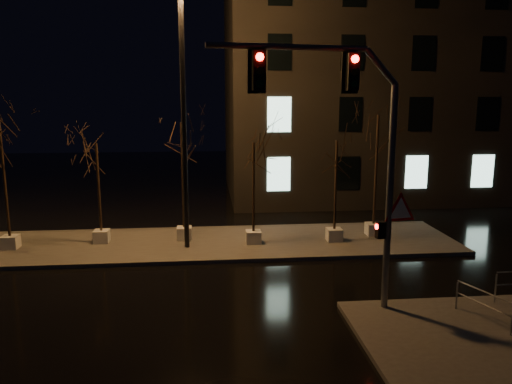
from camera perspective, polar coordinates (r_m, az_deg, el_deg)
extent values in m
plane|color=black|center=(16.63, -5.43, -12.03)|extent=(90.00, 90.00, 0.00)
cube|color=#44413D|center=(22.26, -5.51, -5.86)|extent=(22.00, 5.00, 0.15)
cube|color=#44413D|center=(15.37, 24.94, -14.73)|extent=(7.00, 5.00, 0.15)
cube|color=black|center=(36.15, 17.50, 12.00)|extent=(25.00, 12.00, 15.00)
cube|color=beige|center=(23.53, -26.26, -5.15)|extent=(0.65, 0.65, 0.55)
cylinder|color=black|center=(22.99, -26.82, 1.37)|extent=(0.11, 0.11, 4.87)
cube|color=beige|center=(23.00, -17.23, -4.85)|extent=(0.65, 0.65, 0.55)
cylinder|color=black|center=(22.53, -17.54, 0.50)|extent=(0.11, 0.11, 3.81)
cube|color=beige|center=(22.73, -8.20, -4.65)|extent=(0.65, 0.65, 0.55)
cylinder|color=black|center=(22.19, -8.38, 1.82)|extent=(0.11, 0.11, 4.64)
cube|color=beige|center=(21.87, -0.29, -5.16)|extent=(0.65, 0.65, 0.55)
cylinder|color=black|center=(21.37, -0.29, 0.52)|extent=(0.11, 0.11, 3.85)
cube|color=beige|center=(22.51, 8.92, -4.83)|extent=(0.65, 0.65, 0.55)
cylinder|color=black|center=(22.02, 9.09, 0.74)|extent=(0.11, 0.11, 3.89)
cube|color=beige|center=(23.78, 13.25, -4.14)|extent=(0.65, 0.65, 0.55)
cylinder|color=black|center=(23.24, 13.54, 2.42)|extent=(0.11, 0.11, 4.95)
cylinder|color=slate|center=(15.10, 14.99, -0.91)|extent=(0.20, 0.20, 6.64)
cylinder|color=slate|center=(13.55, 3.85, 16.21)|extent=(4.39, 0.89, 0.15)
cube|color=black|center=(14.20, 10.95, 13.33)|extent=(0.37, 0.30, 1.00)
cube|color=black|center=(13.25, 0.27, 13.71)|extent=(0.37, 0.30, 1.00)
cube|color=black|center=(15.18, 14.03, -4.24)|extent=(0.27, 0.24, 0.50)
cone|color=red|center=(15.29, 16.11, -2.10)|extent=(1.14, 0.22, 1.15)
sphere|color=#FF0C07|center=(14.84, 15.76, 14.29)|extent=(0.20, 0.20, 0.20)
cylinder|color=black|center=(20.70, -8.25, 7.95)|extent=(0.21, 0.21, 10.60)
cylinder|color=slate|center=(17.40, 25.70, -9.88)|extent=(0.05, 0.05, 0.93)
cylinder|color=slate|center=(15.35, 27.22, -12.93)|extent=(0.05, 0.05, 0.85)
cylinder|color=slate|center=(16.45, 21.96, -10.91)|extent=(0.05, 0.05, 0.85)
cylinder|color=slate|center=(15.71, 24.63, -10.31)|extent=(0.67, 1.79, 0.04)
cylinder|color=slate|center=(15.84, 24.52, -11.58)|extent=(0.67, 1.79, 0.04)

